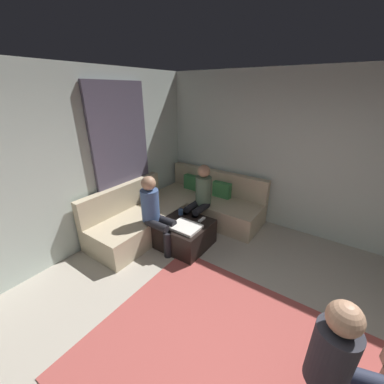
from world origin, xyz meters
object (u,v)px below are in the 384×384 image
object	(u,v)px
sectional_couch	(180,210)
person_on_armchair	(345,367)
ottoman	(185,234)
game_remote	(202,220)
coffee_mug	(181,212)
person_on_couch_back	(200,196)
person_on_couch_side	(155,211)

from	to	relation	value
sectional_couch	person_on_armchair	bearing A→B (deg)	-32.12
sectional_couch	ottoman	bearing A→B (deg)	-45.93
sectional_couch	game_remote	size ratio (longest dim) A/B	17.00
ottoman	coffee_mug	distance (m)	0.38
game_remote	person_on_couch_back	size ratio (longest dim) A/B	0.12
person_on_couch_side	sectional_couch	bearing A→B (deg)	-169.60
game_remote	person_on_couch_side	bearing A→B (deg)	-135.56
sectional_couch	person_on_couch_side	bearing A→B (deg)	-79.60
ottoman	game_remote	world-z (taller)	game_remote
game_remote	coffee_mug	bearing A→B (deg)	-174.29
coffee_mug	person_on_couch_back	size ratio (longest dim) A/B	0.08
person_on_couch_side	ottoman	bearing A→B (deg)	130.53
ottoman	person_on_couch_back	bearing A→B (deg)	97.43
ottoman	person_on_couch_back	xyz separation A→B (m)	(-0.07, 0.56, 0.45)
person_on_armchair	person_on_couch_side	bearing A→B (deg)	-125.51
coffee_mug	game_remote	bearing A→B (deg)	5.71
coffee_mug	person_on_couch_side	xyz separation A→B (m)	(-0.13, -0.48, 0.19)
ottoman	person_on_armchair	bearing A→B (deg)	-28.29
game_remote	person_on_couch_back	bearing A→B (deg)	126.35
game_remote	person_on_armchair	size ratio (longest dim) A/B	0.13
ottoman	person_on_couch_side	distance (m)	0.64
sectional_couch	person_on_armchair	world-z (taller)	person_on_armchair
person_on_armchair	ottoman	bearing A→B (deg)	-134.43
ottoman	coffee_mug	bearing A→B (deg)	140.71
coffee_mug	person_on_couch_back	bearing A→B (deg)	69.17
person_on_couch_back	coffee_mug	bearing A→B (deg)	69.17
coffee_mug	person_on_armchair	bearing A→B (deg)	-29.39
sectional_couch	person_on_armchair	size ratio (longest dim) A/B	2.16
person_on_couch_side	person_on_armchair	xyz separation A→B (m)	(2.58, -0.91, -0.01)
sectional_couch	game_remote	xyz separation A→B (m)	(0.67, -0.29, 0.15)
sectional_couch	person_on_couch_back	distance (m)	0.57
person_on_couch_back	person_on_couch_side	xyz separation A→B (m)	(-0.27, -0.86, 0.00)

